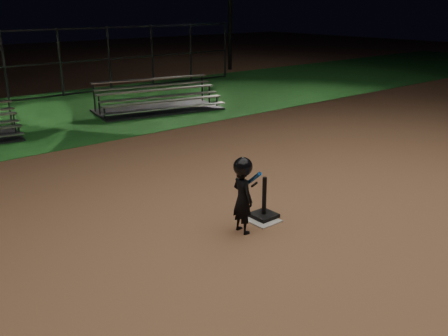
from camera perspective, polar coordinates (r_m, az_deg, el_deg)
ground at (r=8.01m, az=4.59°, el=-6.18°), size 80.00×80.00×0.00m
grass_strip at (r=16.36m, az=-20.64°, el=5.63°), size 60.00×8.00×0.01m
home_plate at (r=8.00m, az=4.60°, el=-6.10°), size 0.45×0.45×0.02m
batting_tee at (r=8.05m, az=4.67°, el=-4.91°), size 0.38×0.38×0.69m
child_batter at (r=7.38m, az=2.19°, el=-2.94°), size 0.40×0.61×1.20m
bleacher_right at (r=16.32m, az=-7.70°, el=7.34°), size 4.29×2.66×0.98m
backstop_fence at (r=19.00m, az=-24.20°, el=10.69°), size 20.08×0.08×2.50m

